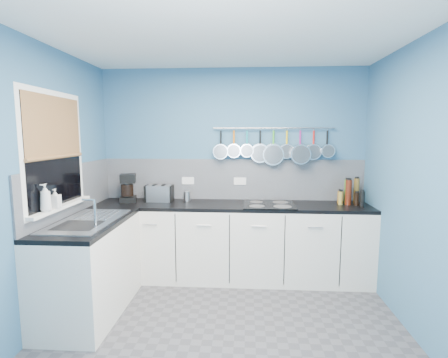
# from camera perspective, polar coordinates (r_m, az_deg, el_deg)

# --- Properties ---
(floor) EXTENTS (3.20, 3.00, 0.02)m
(floor) POSITION_cam_1_polar(r_m,az_deg,el_deg) (3.24, 0.00, -24.58)
(floor) COLOR #47474C
(floor) RESTS_ON ground
(ceiling) EXTENTS (3.20, 3.00, 0.02)m
(ceiling) POSITION_cam_1_polar(r_m,az_deg,el_deg) (2.86, 0.00, 23.76)
(ceiling) COLOR white
(ceiling) RESTS_ON ground
(wall_back) EXTENTS (3.20, 0.02, 2.50)m
(wall_back) POSITION_cam_1_polar(r_m,az_deg,el_deg) (4.28, 1.34, 1.31)
(wall_back) COLOR #366588
(wall_back) RESTS_ON ground
(wall_front) EXTENTS (3.20, 0.02, 2.50)m
(wall_front) POSITION_cam_1_polar(r_m,az_deg,el_deg) (1.32, -4.44, -12.74)
(wall_front) COLOR #366588
(wall_front) RESTS_ON ground
(wall_left) EXTENTS (0.02, 3.00, 2.50)m
(wall_left) POSITION_cam_1_polar(r_m,az_deg,el_deg) (3.30, -29.09, -1.44)
(wall_left) COLOR #366588
(wall_left) RESTS_ON ground
(wall_right) EXTENTS (0.02, 3.00, 2.50)m
(wall_right) POSITION_cam_1_polar(r_m,az_deg,el_deg) (3.12, 30.99, -2.04)
(wall_right) COLOR #366588
(wall_right) RESTS_ON ground
(backsplash_back) EXTENTS (3.20, 0.02, 0.50)m
(backsplash_back) POSITION_cam_1_polar(r_m,az_deg,el_deg) (4.27, 1.33, -0.06)
(backsplash_back) COLOR gray
(backsplash_back) RESTS_ON wall_back
(backsplash_left) EXTENTS (0.02, 1.80, 0.50)m
(backsplash_left) POSITION_cam_1_polar(r_m,az_deg,el_deg) (3.82, -23.86, -1.58)
(backsplash_left) COLOR gray
(backsplash_left) RESTS_ON wall_left
(cabinet_run_back) EXTENTS (3.20, 0.60, 0.86)m
(cabinet_run_back) POSITION_cam_1_polar(r_m,az_deg,el_deg) (4.14, 1.12, -10.50)
(cabinet_run_back) COLOR silver
(cabinet_run_back) RESTS_ON ground
(worktop_back) EXTENTS (3.20, 0.60, 0.04)m
(worktop_back) POSITION_cam_1_polar(r_m,az_deg,el_deg) (4.03, 1.14, -4.40)
(worktop_back) COLOR black
(worktop_back) RESTS_ON cabinet_run_back
(cabinet_run_left) EXTENTS (0.60, 1.20, 0.86)m
(cabinet_run_left) POSITION_cam_1_polar(r_m,az_deg,el_deg) (3.61, -21.34, -13.77)
(cabinet_run_left) COLOR silver
(cabinet_run_left) RESTS_ON ground
(worktop_left) EXTENTS (0.60, 1.20, 0.04)m
(worktop_left) POSITION_cam_1_polar(r_m,az_deg,el_deg) (3.48, -21.69, -6.83)
(worktop_left) COLOR black
(worktop_left) RESTS_ON cabinet_run_left
(window_frame) EXTENTS (0.01, 1.00, 1.10)m
(window_frame) POSITION_cam_1_polar(r_m,az_deg,el_deg) (3.51, -26.28, 4.12)
(window_frame) COLOR white
(window_frame) RESTS_ON wall_left
(window_glass) EXTENTS (0.01, 0.90, 1.00)m
(window_glass) POSITION_cam_1_polar(r_m,az_deg,el_deg) (3.51, -26.20, 4.12)
(window_glass) COLOR black
(window_glass) RESTS_ON wall_left
(bamboo_blind) EXTENTS (0.01, 0.90, 0.55)m
(bamboo_blind) POSITION_cam_1_polar(r_m,az_deg,el_deg) (3.50, -26.30, 7.80)
(bamboo_blind) COLOR #986B41
(bamboo_blind) RESTS_ON wall_left
(window_sill) EXTENTS (0.10, 0.98, 0.03)m
(window_sill) POSITION_cam_1_polar(r_m,az_deg,el_deg) (3.56, -25.45, -4.16)
(window_sill) COLOR white
(window_sill) RESTS_ON wall_left
(sink_unit) EXTENTS (0.50, 0.95, 0.01)m
(sink_unit) POSITION_cam_1_polar(r_m,az_deg,el_deg) (3.47, -21.71, -6.45)
(sink_unit) COLOR silver
(sink_unit) RESTS_ON worktop_left
(mixer_tap) EXTENTS (0.12, 0.08, 0.26)m
(mixer_tap) POSITION_cam_1_polar(r_m,az_deg,el_deg) (3.22, -20.61, -5.17)
(mixer_tap) COLOR silver
(mixer_tap) RESTS_ON worktop_left
(socket_left) EXTENTS (0.15, 0.01, 0.09)m
(socket_left) POSITION_cam_1_polar(r_m,az_deg,el_deg) (4.32, -6.00, -0.28)
(socket_left) COLOR white
(socket_left) RESTS_ON backsplash_back
(socket_right) EXTENTS (0.15, 0.01, 0.09)m
(socket_right) POSITION_cam_1_polar(r_m,az_deg,el_deg) (4.25, 2.66, -0.36)
(socket_right) COLOR white
(socket_right) RESTS_ON backsplash_back
(pot_rail) EXTENTS (1.45, 0.02, 0.02)m
(pot_rail) POSITION_cam_1_polar(r_m,az_deg,el_deg) (4.20, 8.23, 8.36)
(pot_rail) COLOR silver
(pot_rail) RESTS_ON wall_back
(soap_bottle_a) EXTENTS (0.12, 0.12, 0.24)m
(soap_bottle_a) POSITION_cam_1_polar(r_m,az_deg,el_deg) (3.30, -27.51, -2.76)
(soap_bottle_a) COLOR white
(soap_bottle_a) RESTS_ON window_sill
(soap_bottle_b) EXTENTS (0.08, 0.08, 0.17)m
(soap_bottle_b) POSITION_cam_1_polar(r_m,az_deg,el_deg) (3.43, -26.20, -2.90)
(soap_bottle_b) COLOR white
(soap_bottle_b) RESTS_ON window_sill
(paper_towel) EXTENTS (0.12, 0.12, 0.24)m
(paper_towel) POSITION_cam_1_polar(r_m,az_deg,el_deg) (4.34, -15.67, -1.95)
(paper_towel) COLOR white
(paper_towel) RESTS_ON worktop_back
(coffee_maker) EXTENTS (0.23, 0.25, 0.33)m
(coffee_maker) POSITION_cam_1_polar(r_m,az_deg,el_deg) (4.27, -15.68, -1.45)
(coffee_maker) COLOR black
(coffee_maker) RESTS_ON worktop_back
(toaster) EXTENTS (0.32, 0.20, 0.20)m
(toaster) POSITION_cam_1_polar(r_m,az_deg,el_deg) (4.23, -10.67, -2.34)
(toaster) COLOR silver
(toaster) RESTS_ON worktop_back
(canister) EXTENTS (0.09, 0.09, 0.12)m
(canister) POSITION_cam_1_polar(r_m,az_deg,el_deg) (4.21, -6.16, -2.84)
(canister) COLOR silver
(canister) RESTS_ON worktop_back
(hob) EXTENTS (0.58, 0.51, 0.01)m
(hob) POSITION_cam_1_polar(r_m,az_deg,el_deg) (3.97, 7.47, -4.25)
(hob) COLOR black
(hob) RESTS_ON worktop_back
(pan_0) EXTENTS (0.19, 0.08, 0.38)m
(pan_0) POSITION_cam_1_polar(r_m,az_deg,el_deg) (4.19, -0.54, 5.87)
(pan_0) COLOR silver
(pan_0) RESTS_ON pot_rail
(pan_1) EXTENTS (0.17, 0.06, 0.36)m
(pan_1) POSITION_cam_1_polar(r_m,az_deg,el_deg) (4.18, 1.64, 5.99)
(pan_1) COLOR silver
(pan_1) RESTS_ON pot_rail
(pan_2) EXTENTS (0.16, 0.07, 0.35)m
(pan_2) POSITION_cam_1_polar(r_m,az_deg,el_deg) (4.18, 3.83, 6.02)
(pan_2) COLOR silver
(pan_2) RESTS_ON pot_rail
(pan_3) EXTENTS (0.22, 0.06, 0.41)m
(pan_3) POSITION_cam_1_polar(r_m,az_deg,el_deg) (4.18, 6.01, 5.56)
(pan_3) COLOR silver
(pan_3) RESTS_ON pot_rail
(pan_4) EXTENTS (0.25, 0.07, 0.44)m
(pan_4) POSITION_cam_1_polar(r_m,az_deg,el_deg) (4.19, 8.19, 5.33)
(pan_4) COLOR silver
(pan_4) RESTS_ON pot_rail
(pan_5) EXTENTS (0.18, 0.05, 0.37)m
(pan_5) POSITION_cam_1_polar(r_m,az_deg,el_deg) (4.21, 10.36, 5.83)
(pan_5) COLOR silver
(pan_5) RESTS_ON pot_rail
(pan_6) EXTENTS (0.24, 0.12, 0.43)m
(pan_6) POSITION_cam_1_polar(r_m,az_deg,el_deg) (4.23, 12.50, 5.35)
(pan_6) COLOR silver
(pan_6) RESTS_ON pot_rail
(pan_7) EXTENTS (0.19, 0.06, 0.38)m
(pan_7) POSITION_cam_1_polar(r_m,az_deg,el_deg) (4.26, 14.63, 5.65)
(pan_7) COLOR silver
(pan_7) RESTS_ON pot_rail
(pan_8) EXTENTS (0.16, 0.11, 0.35)m
(pan_8) POSITION_cam_1_polar(r_m,az_deg,el_deg) (4.29, 16.73, 5.77)
(pan_8) COLOR silver
(pan_8) RESTS_ON pot_rail
(condiment_0) EXTENTS (0.06, 0.06, 0.29)m
(condiment_0) POSITION_cam_1_polar(r_m,az_deg,el_deg) (4.31, 21.10, -1.87)
(condiment_0) COLOR brown
(condiment_0) RESTS_ON worktop_back
(condiment_1) EXTENTS (0.07, 0.07, 0.28)m
(condiment_1) POSITION_cam_1_polar(r_m,az_deg,el_deg) (4.29, 19.73, -1.95)
(condiment_1) COLOR #3F721E
(condiment_1) RESTS_ON worktop_back
(condiment_2) EXTENTS (0.07, 0.07, 0.14)m
(condiment_2) POSITION_cam_1_polar(r_m,az_deg,el_deg) (4.27, 18.75, -2.87)
(condiment_2) COLOR #8C5914
(condiment_2) RESTS_ON worktop_back
(condiment_3) EXTENTS (0.06, 0.06, 0.14)m
(condiment_3) POSITION_cam_1_polar(r_m,az_deg,el_deg) (4.21, 21.14, -3.12)
(condiment_3) COLOR black
(condiment_3) RESTS_ON worktop_back
(condiment_4) EXTENTS (0.07, 0.07, 0.29)m
(condiment_4) POSITION_cam_1_polar(r_m,az_deg,el_deg) (4.19, 19.93, -2.11)
(condiment_4) COLOR #4C190C
(condiment_4) RESTS_ON worktop_back
(condiment_5) EXTENTS (0.05, 0.05, 0.15)m
(condiment_5) POSITION_cam_1_polar(r_m,az_deg,el_deg) (4.19, 18.78, -3.00)
(condiment_5) COLOR olive
(condiment_5) RESTS_ON worktop_back
(condiment_6) EXTENTS (0.05, 0.05, 0.18)m
(condiment_6) POSITION_cam_1_polar(r_m,az_deg,el_deg) (4.12, 21.96, -3.15)
(condiment_6) COLOR black
(condiment_6) RESTS_ON worktop_back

